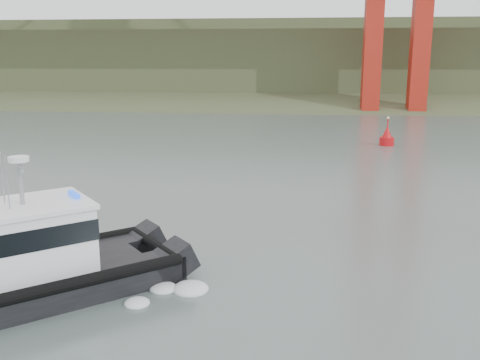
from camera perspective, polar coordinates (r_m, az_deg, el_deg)
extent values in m
plane|color=#475550|center=(24.34, -6.62, -10.56)|extent=(400.00, 400.00, 0.00)
cube|color=#424F2D|center=(114.27, 3.41, 8.13)|extent=(500.00, 44.72, 16.25)
cube|color=#424F2D|center=(141.89, 3.96, 11.50)|extent=(500.00, 70.00, 18.00)
cube|color=#424F2D|center=(166.83, 4.31, 13.43)|extent=(500.00, 60.00, 16.00)
cube|color=black|center=(25.45, -22.76, -9.29)|extent=(10.57, 9.26, 1.37)
cube|color=black|center=(22.64, -21.10, -11.94)|extent=(10.57, 9.26, 1.37)
cube|color=black|center=(23.74, -23.46, -9.54)|extent=(11.26, 10.51, 0.29)
cube|color=white|center=(23.45, -21.03, -5.81)|extent=(5.36, 5.28, 2.63)
cube|color=black|center=(23.31, -21.13, -4.71)|extent=(5.46, 5.38, 0.86)
cube|color=white|center=(23.06, -21.32, -2.49)|extent=(5.68, 5.60, 0.18)
cylinder|color=gray|center=(22.77, -22.35, -0.33)|extent=(0.18, 0.18, 2.06)
cylinder|color=white|center=(22.58, -22.56, 2.07)|extent=(0.80, 0.80, 0.21)
cylinder|color=red|center=(62.25, 15.37, 3.93)|extent=(1.63, 1.63, 1.09)
cone|color=red|center=(62.10, 15.43, 4.92)|extent=(1.27, 1.27, 1.63)
cylinder|color=red|center=(61.96, 15.49, 5.91)|extent=(0.14, 0.14, 0.91)
sphere|color=#E5D87F|center=(61.90, 15.52, 6.41)|extent=(0.27, 0.27, 0.27)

